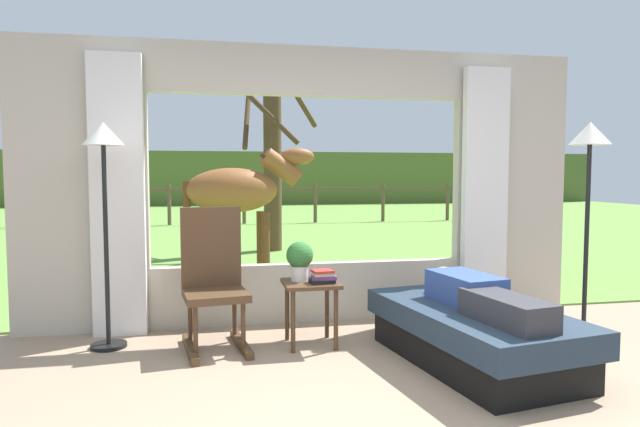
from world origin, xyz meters
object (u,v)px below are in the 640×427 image
at_px(reclining_person, 478,295).
at_px(pasture_tree, 272,158).
at_px(horse, 238,191).
at_px(rocking_chair, 213,279).
at_px(recliner_sofa, 474,335).
at_px(book_stack, 323,277).
at_px(floor_lamp_left, 104,166).
at_px(potted_plant, 300,258).
at_px(floor_lamp_right, 589,166).
at_px(side_table, 311,293).

xyz_separation_m(reclining_person, pasture_tree, (-0.78, 6.23, 1.14)).
distance_m(horse, pasture_tree, 2.47).
xyz_separation_m(rocking_chair, pasture_tree, (1.08, 5.39, 1.12)).
height_order(rocking_chair, horse, horse).
bearing_deg(recliner_sofa, horse, 101.88).
distance_m(recliner_sofa, pasture_tree, 6.39).
height_order(book_stack, horse, horse).
height_order(book_stack, floor_lamp_left, floor_lamp_left).
xyz_separation_m(horse, pasture_tree, (0.72, 2.31, 0.51)).
relative_size(book_stack, floor_lamp_left, 0.12).
height_order(horse, pasture_tree, pasture_tree).
height_order(recliner_sofa, book_stack, book_stack).
bearing_deg(reclining_person, potted_plant, 136.75).
height_order(floor_lamp_left, floor_lamp_right, floor_lamp_right).
bearing_deg(floor_lamp_left, horse, 67.99).
xyz_separation_m(recliner_sofa, horse, (-1.50, 3.87, 0.94)).
relative_size(potted_plant, floor_lamp_right, 0.18).
distance_m(side_table, floor_lamp_right, 2.46).
relative_size(book_stack, horse, 0.12).
height_order(recliner_sofa, potted_plant, potted_plant).
bearing_deg(rocking_chair, book_stack, -20.10).
height_order(reclining_person, rocking_chair, rocking_chair).
xyz_separation_m(recliner_sofa, floor_lamp_left, (-2.68, 0.93, 1.23)).
relative_size(rocking_chair, side_table, 2.15).
bearing_deg(book_stack, floor_lamp_left, 169.29).
xyz_separation_m(book_stack, floor_lamp_right, (2.11, -0.33, 0.88)).
distance_m(book_stack, floor_lamp_left, 1.93).
distance_m(rocking_chair, floor_lamp_left, 1.23).
height_order(floor_lamp_right, pasture_tree, pasture_tree).
distance_m(reclining_person, floor_lamp_right, 1.49).
bearing_deg(reclining_person, rocking_chair, 146.33).
distance_m(side_table, horse, 3.30).
bearing_deg(potted_plant, side_table, -36.87).
bearing_deg(book_stack, pasture_tree, 87.72).
bearing_deg(floor_lamp_right, rocking_chair, 170.25).
xyz_separation_m(recliner_sofa, book_stack, (-1.00, 0.61, 0.35)).
bearing_deg(recliner_sofa, rocking_chair, 147.61).
height_order(reclining_person, pasture_tree, pasture_tree).
distance_m(book_stack, horse, 3.35).
height_order(rocking_chair, side_table, rocking_chair).
distance_m(potted_plant, book_stack, 0.25).
bearing_deg(reclining_person, book_stack, 137.25).
bearing_deg(pasture_tree, reclining_person, -82.90).
bearing_deg(rocking_chair, pasture_tree, 70.53).
bearing_deg(recliner_sofa, reclining_person, -99.26).
bearing_deg(book_stack, rocking_chair, 168.05).
bearing_deg(recliner_sofa, book_stack, 139.27).
distance_m(potted_plant, floor_lamp_left, 1.70).
bearing_deg(potted_plant, book_stack, -36.86).
bearing_deg(book_stack, reclining_person, -33.49).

